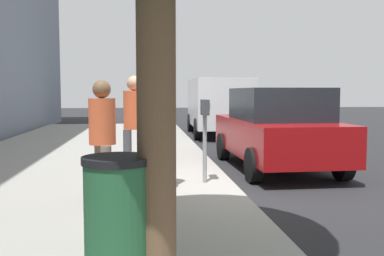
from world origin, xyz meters
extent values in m
plane|color=#232326|center=(0.00, 0.00, 0.00)|extent=(80.00, 80.00, 0.00)
cube|color=gray|center=(0.00, 3.00, 0.07)|extent=(28.00, 6.00, 0.15)
cylinder|color=gray|center=(-0.30, 0.50, 0.72)|extent=(0.07, 0.07, 1.15)
cube|color=#383D42|center=(-0.40, 0.50, 1.43)|extent=(0.16, 0.11, 0.26)
cube|color=#383D42|center=(-0.20, 0.50, 1.43)|extent=(0.16, 0.11, 0.26)
cube|color=#268C33|center=(-0.40, 0.44, 1.45)|extent=(0.10, 0.01, 0.10)
cube|color=#268C33|center=(-0.20, 0.44, 1.45)|extent=(0.10, 0.01, 0.10)
cylinder|color=#47474C|center=(-0.50, 1.39, 0.58)|extent=(0.15, 0.15, 0.86)
cylinder|color=#47474C|center=(-0.84, 1.19, 0.58)|extent=(0.15, 0.15, 0.86)
cylinder|color=#D85933|center=(-0.67, 1.29, 1.35)|extent=(0.39, 0.39, 0.68)
sphere|color=tan|center=(-0.67, 1.29, 1.82)|extent=(0.27, 0.27, 0.27)
cylinder|color=#726656|center=(-1.26, 2.15, 0.55)|extent=(0.15, 0.15, 0.81)
cylinder|color=#726656|center=(-1.61, 2.03, 0.55)|extent=(0.15, 0.15, 0.81)
cylinder|color=#D85933|center=(-1.44, 2.09, 1.28)|extent=(0.37, 0.37, 0.64)
sphere|color=brown|center=(-1.44, 2.09, 1.73)|extent=(0.25, 0.25, 0.25)
cylinder|color=#47474C|center=(0.52, 1.56, 0.58)|extent=(0.15, 0.15, 0.87)
cylinder|color=#47474C|center=(0.22, 1.81, 0.58)|extent=(0.15, 0.15, 0.87)
cylinder|color=#D85933|center=(0.37, 1.68, 1.36)|extent=(0.40, 0.40, 0.69)
sphere|color=tan|center=(0.37, 1.68, 1.84)|extent=(0.27, 0.27, 0.27)
cube|color=maroon|center=(1.73, -1.35, 0.71)|extent=(4.44, 1.93, 0.76)
cube|color=black|center=(1.53, -1.35, 1.43)|extent=(2.23, 1.74, 0.68)
cylinder|color=black|center=(3.14, -0.45, 0.33)|extent=(0.66, 0.23, 0.66)
cylinder|color=black|center=(3.18, -2.19, 0.33)|extent=(0.66, 0.23, 0.66)
cylinder|color=black|center=(0.28, -0.51, 0.33)|extent=(0.66, 0.23, 0.66)
cylinder|color=black|center=(0.32, -2.25, 0.33)|extent=(0.66, 0.23, 0.66)
cube|color=silver|center=(9.34, -1.35, 1.28)|extent=(5.26, 2.17, 1.80)
cylinder|color=black|center=(11.06, -0.46, 0.38)|extent=(0.77, 0.25, 0.76)
cylinder|color=black|center=(10.99, -2.36, 0.38)|extent=(0.77, 0.25, 0.76)
cylinder|color=black|center=(7.68, -0.34, 0.38)|extent=(0.77, 0.25, 0.76)
cylinder|color=black|center=(7.62, -2.24, 0.38)|extent=(0.77, 0.25, 0.76)
cylinder|color=brown|center=(-4.05, 1.41, 1.62)|extent=(0.32, 0.32, 2.94)
cylinder|color=#1E4C2D|center=(-4.02, 1.73, 0.62)|extent=(0.56, 0.56, 0.95)
cylinder|color=black|center=(-4.02, 1.73, 1.13)|extent=(0.59, 0.59, 0.06)
camera|label=1|loc=(-7.63, 1.51, 1.68)|focal=41.18mm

